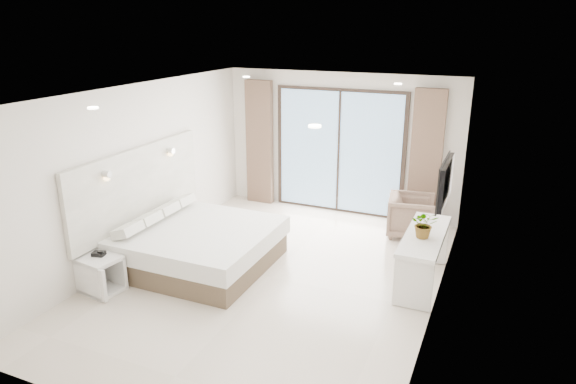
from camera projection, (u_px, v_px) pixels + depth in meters
name	position (u px, v px, depth m)	size (l,w,h in m)	color
ground	(272.00, 277.00, 7.55)	(6.20, 6.20, 0.00)	beige
room_shell	(280.00, 160.00, 7.78)	(4.62, 6.22, 2.72)	silver
bed	(198.00, 246.00, 7.86)	(2.17, 2.06, 0.74)	brown
nightstand	(100.00, 274.00, 7.10)	(0.63, 0.55, 0.51)	white
phone	(99.00, 254.00, 7.05)	(0.17, 0.13, 0.06)	black
console_desk	(424.00, 247.00, 7.22)	(0.52, 1.67, 0.77)	white
plant	(424.00, 227.00, 6.98)	(0.36, 0.40, 0.31)	#33662D
armchair	(411.00, 214.00, 8.93)	(0.77, 0.72, 0.79)	#806253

